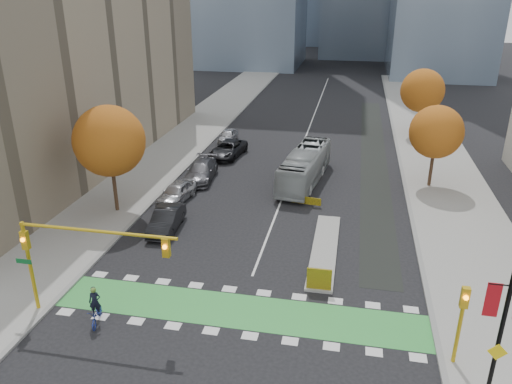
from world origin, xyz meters
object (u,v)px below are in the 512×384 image
at_px(tree_east_near, 436,132).
at_px(bus, 305,166).
at_px(traffic_signal_west, 72,248).
at_px(traffic_signal_east, 462,314).
at_px(hazard_board, 319,279).
at_px(parked_car_e, 228,136).
at_px(parked_car_a, 177,192).
at_px(parked_car_c, 201,171).
at_px(parked_car_b, 166,220).
at_px(parked_car_d, 228,149).
at_px(tree_east_far, 422,91).
at_px(cyclist, 96,311).
at_px(banner_lamppost, 506,308).
at_px(tree_west, 109,141).

bearing_deg(tree_east_near, bus, -174.63).
distance_m(traffic_signal_west, traffic_signal_east, 18.48).
distance_m(hazard_board, bus, 17.02).
xyz_separation_m(traffic_signal_west, parked_car_e, (-0.30, 32.10, -3.34)).
height_order(tree_east_near, traffic_signal_east, tree_east_near).
bearing_deg(parked_car_a, parked_car_c, 91.92).
bearing_deg(traffic_signal_east, parked_car_b, 149.70).
bearing_deg(bus, traffic_signal_east, -59.49).
xyz_separation_m(tree_east_near, traffic_signal_east, (-1.50, -22.51, -2.13)).
height_order(parked_car_a, parked_car_e, parked_car_a).
relative_size(parked_car_a, parked_car_d, 0.81).
height_order(tree_east_far, traffic_signal_west, tree_east_far).
xyz_separation_m(bus, parked_car_e, (-9.61, 10.58, -0.79)).
xyz_separation_m(cyclist, parked_car_c, (-0.84, 20.72, 0.11)).
distance_m(traffic_signal_east, banner_lamppost, 2.92).
bearing_deg(hazard_board, parked_car_c, 126.88).
height_order(hazard_board, traffic_signal_west, traffic_signal_west).
bearing_deg(hazard_board, parked_car_a, 138.99).
bearing_deg(parked_car_a, banner_lamppost, -33.76).
relative_size(parked_car_c, parked_car_d, 1.01).
bearing_deg(hazard_board, tree_west, 154.01).
relative_size(cyclist, parked_car_e, 0.52).
bearing_deg(parked_car_d, tree_west, -101.21).
relative_size(tree_east_near, parked_car_d, 1.27).
height_order(tree_east_far, banner_lamppost, banner_lamppost).
distance_m(traffic_signal_east, parked_car_a, 24.27).
relative_size(tree_east_near, parked_car_b, 1.50).
relative_size(cyclist, bus, 0.20).
xyz_separation_m(cyclist, parked_car_b, (-0.30, 10.72, 0.08)).
relative_size(banner_lamppost, parked_car_a, 1.83).
distance_m(tree_east_near, banner_lamppost, 24.51).
height_order(tree_west, traffic_signal_west, tree_west).
distance_m(bus, parked_car_c, 9.19).
bearing_deg(parked_car_e, traffic_signal_west, -88.43).
bearing_deg(banner_lamppost, parked_car_d, 122.43).
distance_m(tree_west, tree_east_far, 35.73).
relative_size(tree_west, tree_east_far, 1.08).
relative_size(tree_east_near, banner_lamppost, 0.85).
bearing_deg(parked_car_e, tree_east_near, -24.32).
bearing_deg(traffic_signal_east, tree_east_far, 87.03).
bearing_deg(tree_east_far, hazard_board, -104.12).
height_order(hazard_board, parked_car_c, parked_car_c).
height_order(tree_east_near, tree_east_far, tree_east_far).
height_order(traffic_signal_west, bus, traffic_signal_west).
xyz_separation_m(tree_east_far, parked_car_c, (-20.22, -18.18, -4.43)).
distance_m(tree_east_near, parked_car_d, 19.95).
xyz_separation_m(tree_east_far, cyclist, (-19.38, -38.89, -4.54)).
distance_m(tree_east_far, parked_car_a, 31.40).
bearing_deg(tree_west, parked_car_d, 71.02).
bearing_deg(parked_car_e, parked_car_a, -88.90).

